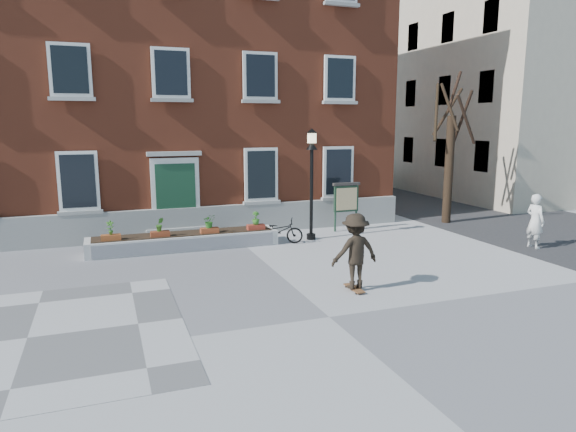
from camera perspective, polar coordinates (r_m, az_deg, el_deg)
name	(u,v)px	position (r m, az deg, el deg)	size (l,w,h in m)	color
ground	(329,317)	(11.33, 4.61, -11.13)	(100.00, 100.00, 0.00)	#9B9B9E
checker_patch	(27,338)	(11.46, -26.98, -11.99)	(6.00, 6.00, 0.01)	#5A5A5D
bicycle	(279,231)	(17.77, -1.02, -1.66)	(0.58, 1.66, 0.87)	black
parked_car	(371,179)	(31.51, 9.18, 4.04)	(1.53, 4.38, 1.44)	silver
bystander	(535,221)	(18.89, 25.76, -0.51)	(0.66, 0.44, 1.82)	silver
brick_building	(155,71)	(23.76, -14.53, 15.29)	(18.40, 10.85, 12.60)	brown
planter_assembly	(185,240)	(17.35, -11.38, -2.60)	(6.20, 1.12, 1.15)	silver
bare_tree	(450,156)	(22.16, 17.52, 6.41)	(1.83, 1.83, 6.16)	#2F2015
side_street	(454,78)	(37.04, 17.96, 14.37)	(15.20, 36.00, 14.50)	#333336
lamp_post	(312,169)	(18.06, 2.64, 5.28)	(0.40, 0.40, 3.93)	black
notice_board	(346,198)	(19.79, 6.48, 1.95)	(1.10, 0.16, 1.87)	#193323
skateboarder	(355,251)	(12.78, 7.46, -3.90)	(1.23, 0.78, 1.96)	brown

